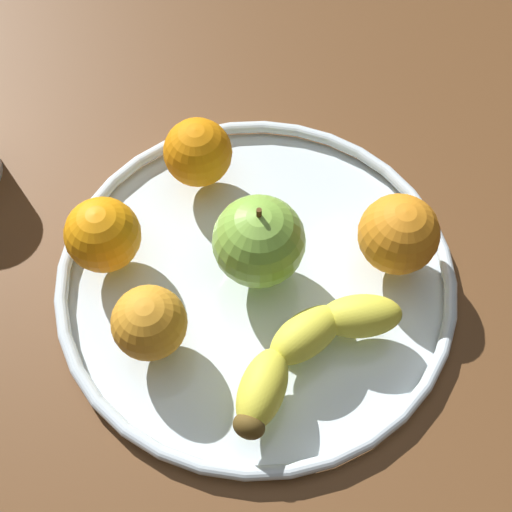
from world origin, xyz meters
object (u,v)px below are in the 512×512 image
(banana, at_px, (306,350))
(orange_back_left, at_px, (198,152))
(orange_front_left, at_px, (103,235))
(fruit_bowl, at_px, (256,277))
(orange_front_right, at_px, (399,234))
(orange_back_right, at_px, (149,323))
(apple, at_px, (259,241))

(banana, relative_size, orange_back_left, 2.82)
(orange_back_left, relative_size, orange_front_left, 0.97)
(orange_back_left, bearing_deg, fruit_bowl, 85.26)
(fruit_bowl, height_order, orange_front_right, orange_front_right)
(fruit_bowl, relative_size, orange_back_left, 5.57)
(fruit_bowl, height_order, orange_back_right, orange_back_right)
(fruit_bowl, relative_size, orange_back_right, 5.80)
(banana, distance_m, apple, 0.10)
(fruit_bowl, xyz_separation_m, banana, (0.01, 0.09, 0.03))
(orange_back_left, xyz_separation_m, orange_front_right, (-0.11, 0.17, 0.00))
(orange_back_left, bearing_deg, apple, 88.14)
(apple, distance_m, orange_back_right, 0.12)
(banana, xyz_separation_m, orange_front_right, (-0.12, -0.04, 0.02))
(orange_back_left, xyz_separation_m, orange_front_left, (0.11, 0.04, 0.00))
(banana, xyz_separation_m, orange_back_left, (-0.02, -0.21, 0.01))
(orange_back_left, relative_size, orange_back_right, 1.04)
(orange_front_right, bearing_deg, orange_front_left, -31.13)
(orange_back_left, height_order, orange_front_right, orange_front_right)
(orange_front_left, xyz_separation_m, orange_back_right, (0.00, 0.10, -0.00))
(banana, relative_size, apple, 2.07)
(orange_front_right, distance_m, orange_back_right, 0.23)
(orange_back_left, xyz_separation_m, orange_back_right, (0.12, 0.13, -0.00))
(banana, bearing_deg, orange_back_right, -45.71)
(banana, bearing_deg, fruit_bowl, -100.87)
(fruit_bowl, distance_m, banana, 0.10)
(orange_front_right, xyz_separation_m, orange_back_right, (0.22, -0.04, -0.00))
(banana, height_order, orange_back_left, orange_back_left)
(apple, distance_m, orange_front_right, 0.12)
(fruit_bowl, bearing_deg, orange_front_right, 157.57)
(apple, distance_m, orange_front_left, 0.14)
(orange_front_left, bearing_deg, orange_back_left, -161.69)
(orange_back_right, bearing_deg, orange_front_left, -91.62)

